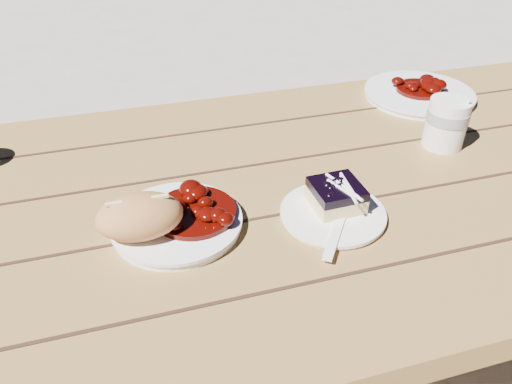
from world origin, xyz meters
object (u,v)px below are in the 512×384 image
object	(u,v)px
picnic_table	(263,256)
blueberry_cake	(336,195)
main_plate	(177,224)
bread_roll	(140,216)
second_plate	(419,94)
dessert_plate	(333,214)
coffee_cup	(446,123)

from	to	relation	value
picnic_table	blueberry_cake	xyz separation A→B (m)	(0.09, -0.09, 0.19)
main_plate	blueberry_cake	bearing A→B (deg)	-6.36
bread_roll	second_plate	bearing A→B (deg)	26.83
picnic_table	main_plate	distance (m)	0.25
main_plate	blueberry_cake	distance (m)	0.26
picnic_table	second_plate	world-z (taller)	second_plate
main_plate	bread_roll	distance (m)	0.07
bread_roll	second_plate	world-z (taller)	bread_roll
dessert_plate	main_plate	bearing A→B (deg)	170.04
second_plate	blueberry_cake	bearing A→B (deg)	-136.35
picnic_table	dessert_plate	size ratio (longest dim) A/B	11.91
picnic_table	coffee_cup	xyz separation A→B (m)	(0.39, 0.05, 0.21)
picnic_table	main_plate	bearing A→B (deg)	-158.53
main_plate	dessert_plate	world-z (taller)	main_plate
coffee_cup	dessert_plate	bearing A→B (deg)	-153.01
second_plate	main_plate	bearing A→B (deg)	-152.61
coffee_cup	second_plate	bearing A→B (deg)	69.98
blueberry_cake	main_plate	bearing A→B (deg)	171.88
bread_roll	coffee_cup	xyz separation A→B (m)	(0.61, 0.13, -0.00)
bread_roll	coffee_cup	world-z (taller)	coffee_cup
bread_roll	second_plate	xyz separation A→B (m)	(0.69, 0.35, -0.04)
bread_roll	dessert_plate	bearing A→B (deg)	-4.50
main_plate	dessert_plate	bearing A→B (deg)	-9.96
picnic_table	blueberry_cake	world-z (taller)	blueberry_cake
dessert_plate	blueberry_cake	distance (m)	0.03
main_plate	second_plate	distance (m)	0.72
main_plate	dessert_plate	distance (m)	0.25
coffee_cup	second_plate	size ratio (longest dim) A/B	0.39
bread_roll	coffee_cup	bearing A→B (deg)	12.19
blueberry_cake	coffee_cup	xyz separation A→B (m)	(0.30, 0.14, 0.02)
picnic_table	second_plate	xyz separation A→B (m)	(0.47, 0.27, 0.17)
picnic_table	main_plate	size ratio (longest dim) A/B	9.80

